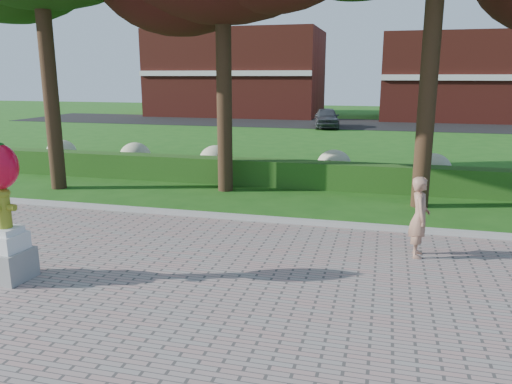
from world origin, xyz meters
TOP-DOWN VIEW (x-y plane):
  - ground at (0.00, 0.00)m, footprint 100.00×100.00m
  - curb at (0.00, 3.00)m, footprint 40.00×0.18m
  - lawn_hedge at (0.00, 7.00)m, footprint 24.00×0.70m
  - hydrangea_row at (0.57, 8.00)m, footprint 20.10×1.10m
  - street at (0.00, 28.00)m, footprint 50.00×8.00m
  - building_left at (-10.00, 34.00)m, footprint 14.00×8.00m
  - building_right at (8.00, 34.00)m, footprint 12.00×8.00m
  - hydrant_sculpture at (-3.36, -1.34)m, footprint 0.68×0.68m
  - woman at (3.24, 1.50)m, footprint 0.38×0.56m
  - parked_car at (-1.25, 25.00)m, footprint 2.11×3.98m

SIDE VIEW (x-z plane):
  - ground at x=0.00m, z-range 0.00..0.00m
  - street at x=0.00m, z-range 0.00..0.02m
  - curb at x=0.00m, z-range 0.00..0.15m
  - lawn_hedge at x=0.00m, z-range 0.00..0.80m
  - hydrangea_row at x=0.57m, z-range 0.06..1.04m
  - parked_car at x=-1.25m, z-range 0.02..1.31m
  - woman at x=3.24m, z-range 0.04..1.56m
  - hydrant_sculpture at x=-3.36m, z-range 0.11..2.44m
  - building_right at x=8.00m, z-range 0.00..6.40m
  - building_left at x=-10.00m, z-range 0.00..7.00m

